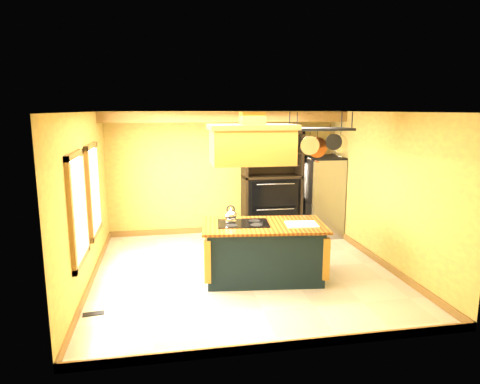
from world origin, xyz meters
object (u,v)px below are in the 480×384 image
object	(u,v)px
refrigerator	(322,198)
hutch	(271,194)
kitchen_island	(263,251)
range_hood	(252,143)
pot_rack	(320,136)

from	to	relation	value
refrigerator	hutch	bearing A→B (deg)	161.49
kitchen_island	hutch	size ratio (longest dim) A/B	0.91
kitchen_island	range_hood	world-z (taller)	range_hood
range_hood	refrigerator	size ratio (longest dim) A/B	0.79
range_hood	hutch	xyz separation A→B (m)	(0.99, 2.59, -1.35)
pot_rack	hutch	xyz separation A→B (m)	(-0.11, 2.58, -1.45)
refrigerator	hutch	world-z (taller)	hutch
hutch	refrigerator	bearing A→B (deg)	-18.51
kitchen_island	range_hood	xyz separation A→B (m)	(-0.20, -0.00, 1.76)
refrigerator	pot_rack	bearing A→B (deg)	-112.87
kitchen_island	range_hood	distance (m)	1.78
kitchen_island	pot_rack	world-z (taller)	pot_rack
range_hood	refrigerator	distance (m)	3.34
kitchen_island	pot_rack	size ratio (longest dim) A/B	1.95
pot_rack	hutch	world-z (taller)	pot_rack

